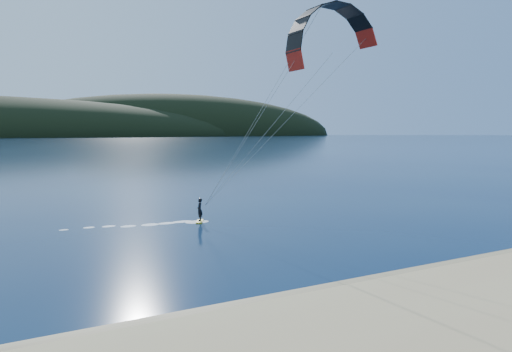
{
  "coord_description": "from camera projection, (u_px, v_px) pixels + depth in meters",
  "views": [
    {
      "loc": [
        -8.22,
        -12.09,
        7.37
      ],
      "look_at": [
        3.72,
        10.0,
        5.0
      ],
      "focal_mm": 33.16,
      "sensor_mm": 36.0,
      "label": 1
    }
  ],
  "objects": [
    {
      "name": "wet_sand",
      "position": [
        240.0,
        313.0,
        19.1
      ],
      "size": [
        220.0,
        2.5,
        0.1
      ],
      "color": "#89744F",
      "rests_on": "ground"
    },
    {
      "name": "kitesurfer_near",
      "position": [
        327.0,
        58.0,
        39.12
      ],
      "size": [
        25.63,
        6.64,
        17.75
      ],
      "color": "gold",
      "rests_on": "ground"
    },
    {
      "name": "headland",
      "position": [
        7.0,
        137.0,
        668.24
      ],
      "size": [
        1200.0,
        310.0,
        140.0
      ],
      "color": "black",
      "rests_on": "ground"
    }
  ]
}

